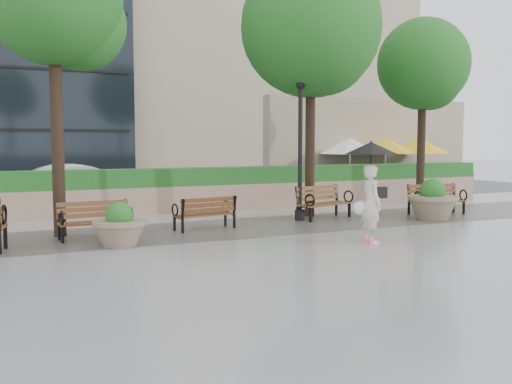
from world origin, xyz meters
name	(u,v)px	position (x,y,z in m)	size (l,w,h in m)	color
ground	(285,249)	(0.00, 0.00, 0.00)	(100.00, 100.00, 0.00)	gray
cobble_strip	(229,228)	(0.00, 3.00, 0.01)	(28.00, 3.20, 0.01)	#383330
hedge_wall	(180,190)	(0.00, 7.00, 0.66)	(24.00, 0.80, 1.35)	#9F7966
cafe_wall	(370,146)	(9.50, 10.00, 2.00)	(10.00, 0.60, 4.00)	tan
cafe_hedge	(393,186)	(9.00, 7.80, 0.45)	(8.00, 0.50, 0.90)	#1D531B
asphalt_street	(147,199)	(0.00, 11.00, 0.00)	(40.00, 7.00, 0.00)	black
bldg_stone	(253,17)	(10.00, 23.00, 10.00)	(18.00, 10.00, 20.00)	tan
bench_1	(96,228)	(-3.30, 2.75, 0.25)	(1.60, 0.70, 0.84)	brown
bench_2	(205,220)	(-0.62, 3.03, 0.24)	(1.60, 0.85, 0.82)	brown
bench_3	(324,209)	(3.11, 3.50, 0.28)	(1.85, 1.16, 0.93)	brown
bench_4	(436,206)	(6.63, 2.86, 0.27)	(1.74, 0.85, 0.90)	brown
planter_left	(119,229)	(-2.99, 1.71, 0.36)	(1.11, 1.11, 0.93)	#7F6B56
planter_right	(432,204)	(5.78, 2.10, 0.45)	(1.37, 1.37, 1.15)	#7F6B56
lamppost	(300,160)	(2.33, 3.50, 1.67)	(0.28, 0.28, 3.82)	black
tree_0	(60,5)	(-3.81, 3.61, 5.23)	(3.20, 3.06, 6.91)	black
tree_1	(314,33)	(3.21, 4.28, 5.29)	(4.02, 4.02, 7.44)	black
tree_2	(425,68)	(8.42, 5.51, 4.70)	(3.27, 3.14, 6.41)	black
patio_umb_white	(350,146)	(7.64, 8.82, 1.99)	(2.50, 2.50, 2.30)	black
patio_umb_yellow_a	(386,146)	(9.31, 8.73, 1.99)	(2.50, 2.50, 2.30)	black
patio_umb_yellow_b	(419,146)	(10.87, 8.52, 1.99)	(2.50, 2.50, 2.30)	black
car_right	(82,185)	(-2.57, 9.73, 0.71)	(1.50, 4.31, 1.42)	white
pedestrian	(371,182)	(1.99, -0.14, 1.31)	(1.17, 1.17, 2.15)	beige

